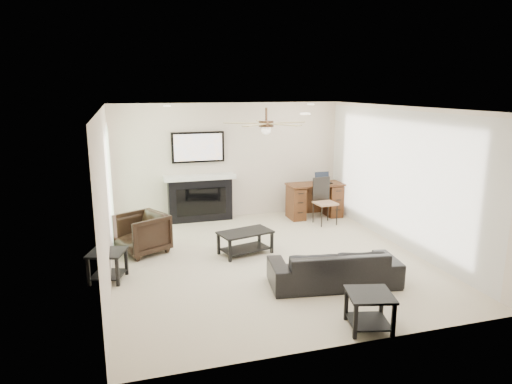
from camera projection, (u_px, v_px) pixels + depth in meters
room_shell at (277, 159)px, 7.40m from camera, size 5.50×5.54×2.52m
sofa at (334, 267)px, 6.59m from camera, size 1.94×0.98×0.54m
armchair at (142, 233)px, 7.87m from camera, size 1.03×1.02×0.70m
coffee_table at (245, 243)px, 7.86m from camera, size 1.00×0.71×0.40m
end_table_near at (369, 311)px, 5.39m from camera, size 0.63×0.63×0.45m
end_table_left at (108, 266)px, 6.77m from camera, size 0.63×0.63×0.45m
fireplace_unit at (200, 177)px, 9.66m from camera, size 1.52×0.34×1.91m
desk at (315, 200)px, 10.06m from camera, size 1.22×0.56×0.76m
desk_chair at (325, 202)px, 9.53m from camera, size 0.46×0.48×0.97m
laptop at (324, 178)px, 9.99m from camera, size 0.33×0.24×0.23m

